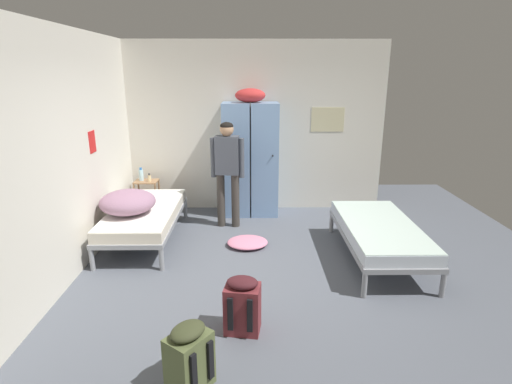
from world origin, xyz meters
TOP-DOWN VIEW (x-y plane):
  - ground_plane at (0.00, 0.00)m, footprint 7.82×7.82m
  - room_backdrop at (-1.13, 1.17)m, footprint 4.35×4.95m
  - locker_bank at (-0.07, 2.16)m, footprint 0.90×0.55m
  - shelf_unit at (-1.82, 2.18)m, footprint 0.38×0.30m
  - bed_left_rear at (-1.57, 1.03)m, footprint 0.90×1.90m
  - bed_right at (1.57, 0.39)m, footprint 0.90×1.90m
  - bedding_heap at (-1.71, 0.80)m, footprint 0.74×0.73m
  - person_traveler at (-0.41, 1.57)m, footprint 0.51×0.24m
  - water_bottle at (-1.90, 2.20)m, footprint 0.07×0.07m
  - lotion_bottle at (-1.75, 2.14)m, footprint 0.05×0.05m
  - backpack_maroon at (-0.14, -1.08)m, footprint 0.35×0.37m
  - backpack_olive at (-0.53, -1.79)m, footprint 0.42×0.41m
  - clothes_pile_pink at (-0.11, 0.81)m, footprint 0.56×0.49m

SIDE VIEW (x-z plane):
  - ground_plane at x=0.00m, z-range 0.00..0.00m
  - clothes_pile_pink at x=-0.11m, z-range 0.00..0.10m
  - backpack_maroon at x=-0.14m, z-range -0.02..0.53m
  - backpack_olive at x=-0.53m, z-range -0.02..0.53m
  - shelf_unit at x=-1.82m, z-range 0.06..0.63m
  - bed_left_rear at x=-1.57m, z-range 0.14..0.63m
  - bed_right at x=1.57m, z-range 0.14..0.63m
  - lotion_bottle at x=-1.75m, z-range 0.56..0.70m
  - bedding_heap at x=-1.71m, z-range 0.49..0.80m
  - water_bottle at x=-1.90m, z-range 0.56..0.78m
  - locker_bank at x=-0.07m, z-range -0.07..2.00m
  - person_traveler at x=-0.41m, z-range 0.17..1.78m
  - room_backdrop at x=-1.13m, z-range 0.00..2.82m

